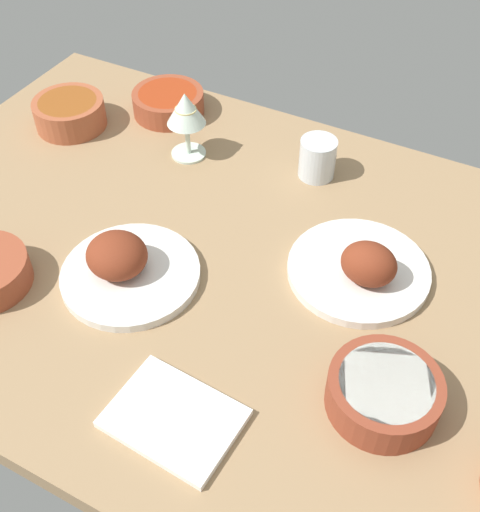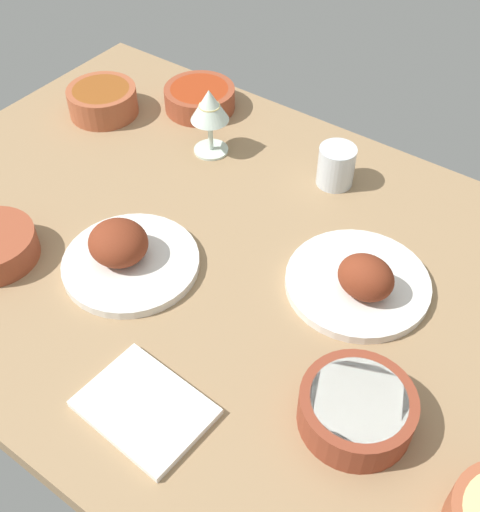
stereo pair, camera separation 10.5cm
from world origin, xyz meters
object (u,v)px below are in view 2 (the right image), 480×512
(bowl_sauce, at_px, (200,97))
(wine_glass, at_px, (209,109))
(plate_far_side, at_px, (126,254))
(bowl_cream, at_px, (357,408))
(plate_center_main, at_px, (360,281))
(bowl_soup, at_px, (103,100))
(water_tumbler, at_px, (336,166))
(folded_napkin, at_px, (145,408))

(bowl_sauce, relative_size, wine_glass, 1.10)
(plate_far_side, distance_m, bowl_cream, 0.45)
(plate_center_main, distance_m, wine_glass, 0.46)
(plate_center_main, xyz_separation_m, plate_far_side, (-0.34, -0.18, 0.00))
(plate_far_side, bearing_deg, bowl_soup, 138.91)
(bowl_sauce, bearing_deg, wine_glass, -43.65)
(water_tumbler, bearing_deg, bowl_sauce, 172.08)
(wine_glass, relative_size, water_tumbler, 1.78)
(bowl_sauce, bearing_deg, folded_napkin, -57.45)
(wine_glass, bearing_deg, plate_center_main, -20.44)
(plate_far_side, relative_size, folded_napkin, 1.32)
(plate_far_side, bearing_deg, plate_center_main, 27.33)
(bowl_cream, xyz_separation_m, water_tumbler, (-0.28, 0.43, 0.01))
(plate_far_side, xyz_separation_m, folded_napkin, (0.21, -0.19, -0.02))
(bowl_soup, xyz_separation_m, wine_glass, (0.27, 0.03, 0.07))
(plate_center_main, height_order, folded_napkin, plate_center_main)
(plate_center_main, height_order, bowl_cream, plate_center_main)
(wine_glass, bearing_deg, water_tumbler, 13.06)
(bowl_cream, relative_size, bowl_soup, 1.06)
(plate_far_side, bearing_deg, wine_glass, 103.48)
(plate_far_side, bearing_deg, bowl_cream, -4.31)
(folded_napkin, bearing_deg, bowl_sauce, 122.55)
(folded_napkin, bearing_deg, bowl_soup, 138.52)
(bowl_cream, distance_m, folded_napkin, 0.29)
(bowl_soup, xyz_separation_m, folded_napkin, (0.56, -0.50, -0.03))
(plate_far_side, xyz_separation_m, bowl_cream, (0.45, -0.03, 0.01))
(plate_center_main, relative_size, bowl_cream, 1.50)
(bowl_sauce, xyz_separation_m, water_tumbler, (0.37, -0.05, 0.01))
(plate_far_side, height_order, bowl_cream, plate_far_side)
(water_tumbler, bearing_deg, folded_napkin, -86.43)
(plate_center_main, height_order, water_tumbler, plate_center_main)
(bowl_cream, bearing_deg, bowl_sauce, 143.43)
(bowl_soup, bearing_deg, wine_glass, 5.64)
(plate_center_main, bearing_deg, plate_far_side, -152.67)
(plate_far_side, distance_m, bowl_soup, 0.47)
(bowl_cream, bearing_deg, plate_center_main, 116.88)
(wine_glass, height_order, water_tumbler, wine_glass)
(bowl_cream, bearing_deg, wine_glass, 145.18)
(folded_napkin, bearing_deg, wine_glass, 118.91)
(plate_center_main, height_order, bowl_sauce, plate_center_main)
(bowl_cream, height_order, bowl_soup, bowl_soup)
(water_tumbler, bearing_deg, bowl_soup, -170.75)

